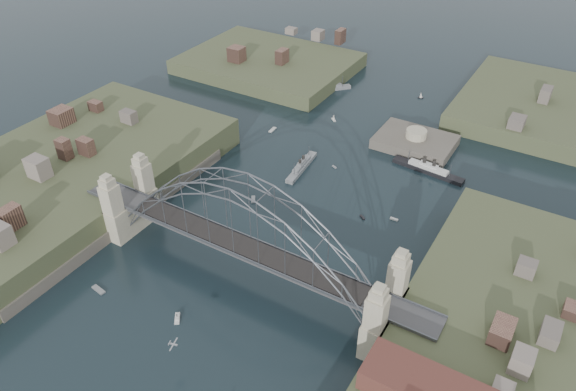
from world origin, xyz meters
The scene contains 21 objects.
ground centered at (0.00, 0.00, 0.00)m, with size 500.00×500.00×0.00m, color black.
bridge centered at (0.00, 0.00, 12.32)m, with size 84.00×13.80×24.60m.
shore_west centered at (-57.32, 0.00, 1.97)m, with size 50.50×90.00×12.00m.
headland_nw centered at (-55.00, 95.00, 0.50)m, with size 60.00×45.00×9.00m, color #414A2C.
headland_ne centered at (50.00, 110.00, 0.75)m, with size 70.00×55.00×9.50m, color #414A2C.
fort_island centered at (12.00, 70.00, -0.34)m, with size 22.00×16.00×9.40m.
wharf_shed centered at (44.00, -14.00, 10.00)m, with size 20.00×8.00×4.00m, color #592D26.
naval_cruiser_near centered at (-10.34, 42.39, 0.76)m, with size 3.76×16.44×4.89m.
naval_cruiser_far centered at (-26.84, 90.93, 0.79)m, with size 11.67×12.52×5.08m.
ocean_liner centered at (19.97, 58.83, 0.77)m, with size 20.39×4.80×4.96m.
aeroplane centered at (2.48, -25.02, 5.77)m, with size 1.65×2.94×0.43m.
small_boat_a centered at (-13.66, 23.52, 0.15)m, with size 2.34×2.91×0.45m.
small_boat_b centered at (13.19, 31.16, 0.15)m, with size 1.77×1.46×0.45m.
small_boat_c centered at (-4.41, -16.70, 0.28)m, with size 2.45×2.84×1.43m.
small_boat_d centered at (20.06, 34.48, 0.15)m, with size 1.98×0.67×0.45m.
small_boat_e centered at (-28.80, 56.50, 0.15)m, with size 1.32×3.36×0.45m.
small_boat_f centered at (-2.89, 47.64, 0.15)m, with size 1.58×1.11×0.45m.
small_boat_h centered at (-15.68, 71.97, 0.88)m, with size 2.19×2.12×2.38m.
small_boat_i centered at (33.23, 16.48, 0.15)m, with size 2.02×2.00×0.45m.
small_boat_j centered at (-23.49, -19.21, 0.15)m, with size 3.49×1.58×0.45m.
small_boat_k centered at (2.47, 101.40, 0.98)m, with size 1.89×1.45×2.38m.
Camera 1 is at (51.40, -67.23, 82.50)m, focal length 34.02 mm.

